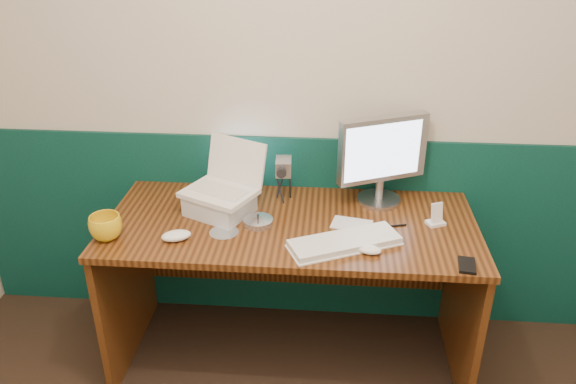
# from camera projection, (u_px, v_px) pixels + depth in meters

# --- Properties ---
(back_wall) EXTENTS (3.50, 0.04, 2.50)m
(back_wall) POSITION_uv_depth(u_px,v_px,m) (316.00, 86.00, 2.52)
(back_wall) COLOR beige
(back_wall) RESTS_ON ground
(wainscot) EXTENTS (3.48, 0.02, 1.00)m
(wainscot) POSITION_uv_depth(u_px,v_px,m) (313.00, 231.00, 2.85)
(wainscot) COLOR #073026
(wainscot) RESTS_ON ground
(desk) EXTENTS (1.60, 0.70, 0.75)m
(desk) POSITION_uv_depth(u_px,v_px,m) (291.00, 293.00, 2.59)
(desk) COLOR #361B09
(desk) RESTS_ON ground
(laptop_riser) EXTENTS (0.33, 0.31, 0.09)m
(laptop_riser) POSITION_uv_depth(u_px,v_px,m) (220.00, 204.00, 2.47)
(laptop_riser) COLOR silver
(laptop_riser) RESTS_ON desk
(laptop) EXTENTS (0.36, 0.33, 0.25)m
(laptop) POSITION_uv_depth(u_px,v_px,m) (218.00, 170.00, 2.40)
(laptop) COLOR white
(laptop) RESTS_ON laptop_riser
(monitor) EXTENTS (0.43, 0.28, 0.42)m
(monitor) POSITION_uv_depth(u_px,v_px,m) (382.00, 160.00, 2.50)
(monitor) COLOR #A7A6AB
(monitor) RESTS_ON desk
(keyboard) EXTENTS (0.47, 0.32, 0.03)m
(keyboard) POSITION_uv_depth(u_px,v_px,m) (345.00, 243.00, 2.25)
(keyboard) COLOR white
(keyboard) RESTS_ON desk
(mouse_right) EXTENTS (0.11, 0.08, 0.03)m
(mouse_right) POSITION_uv_depth(u_px,v_px,m) (369.00, 249.00, 2.20)
(mouse_right) COLOR white
(mouse_right) RESTS_ON desk
(mouse_left) EXTENTS (0.14, 0.11, 0.04)m
(mouse_left) POSITION_uv_depth(u_px,v_px,m) (176.00, 236.00, 2.28)
(mouse_left) COLOR white
(mouse_left) RESTS_ON desk
(mug) EXTENTS (0.13, 0.13, 0.10)m
(mug) POSITION_uv_depth(u_px,v_px,m) (106.00, 227.00, 2.28)
(mug) COLOR gold
(mug) RESTS_ON desk
(camcorder) EXTENTS (0.10, 0.14, 0.21)m
(camcorder) POSITION_uv_depth(u_px,v_px,m) (284.00, 179.00, 2.57)
(camcorder) COLOR #A3A3A7
(camcorder) RESTS_ON desk
(cd_spindle) EXTENTS (0.13, 0.13, 0.03)m
(cd_spindle) POSITION_uv_depth(u_px,v_px,m) (258.00, 222.00, 2.40)
(cd_spindle) COLOR #B6BCC7
(cd_spindle) RESTS_ON desk
(cd_loose_a) EXTENTS (0.12, 0.12, 0.00)m
(cd_loose_a) POSITION_uv_depth(u_px,v_px,m) (224.00, 232.00, 2.34)
(cd_loose_a) COLOR silver
(cd_loose_a) RESTS_ON desk
(pen) EXTENTS (0.14, 0.04, 0.01)m
(pen) POSITION_uv_depth(u_px,v_px,m) (390.00, 226.00, 2.38)
(pen) COLOR black
(pen) RESTS_ON desk
(papers) EXTENTS (0.19, 0.14, 0.00)m
(papers) POSITION_uv_depth(u_px,v_px,m) (352.00, 224.00, 2.40)
(papers) COLOR silver
(papers) RESTS_ON desk
(dock) EXTENTS (0.09, 0.08, 0.01)m
(dock) POSITION_uv_depth(u_px,v_px,m) (435.00, 223.00, 2.40)
(dock) COLOR white
(dock) RESTS_ON desk
(music_player) EXTENTS (0.06, 0.04, 0.09)m
(music_player) POSITION_uv_depth(u_px,v_px,m) (437.00, 213.00, 2.38)
(music_player) COLOR white
(music_player) RESTS_ON dock
(pda) EXTENTS (0.08, 0.11, 0.01)m
(pda) POSITION_uv_depth(u_px,v_px,m) (467.00, 265.00, 2.12)
(pda) COLOR black
(pda) RESTS_ON desk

